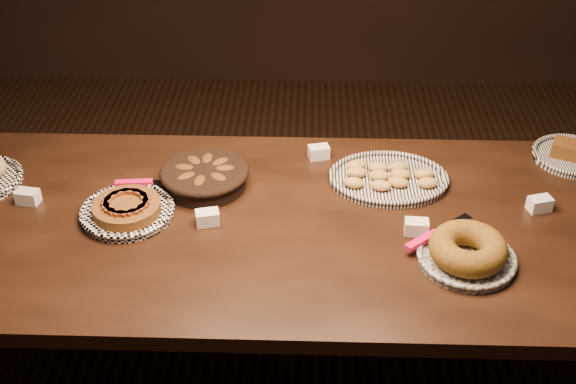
{
  "coord_description": "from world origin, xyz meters",
  "views": [
    {
      "loc": [
        0.06,
        -1.77,
        2.08
      ],
      "look_at": [
        0.0,
        0.05,
        0.82
      ],
      "focal_mm": 45.0,
      "sensor_mm": 36.0,
      "label": 1
    }
  ],
  "objects_px": {
    "apple_tart_plate": "(127,209)",
    "madeleine_platter": "(388,178)",
    "buffet_table": "(286,239)",
    "bundt_cake_plate": "(467,252)"
  },
  "relations": [
    {
      "from": "apple_tart_plate",
      "to": "madeleine_platter",
      "type": "height_order",
      "value": "apple_tart_plate"
    },
    {
      "from": "madeleine_platter",
      "to": "buffet_table",
      "type": "bearing_deg",
      "value": -168.29
    },
    {
      "from": "apple_tart_plate",
      "to": "madeleine_platter",
      "type": "bearing_deg",
      "value": 24.58
    },
    {
      "from": "madeleine_platter",
      "to": "apple_tart_plate",
      "type": "bearing_deg",
      "value": 172.23
    },
    {
      "from": "buffet_table",
      "to": "apple_tart_plate",
      "type": "distance_m",
      "value": 0.5
    },
    {
      "from": "bundt_cake_plate",
      "to": "apple_tart_plate",
      "type": "bearing_deg",
      "value": -177.71
    },
    {
      "from": "buffet_table",
      "to": "madeleine_platter",
      "type": "relative_size",
      "value": 6.18
    },
    {
      "from": "buffet_table",
      "to": "madeleine_platter",
      "type": "distance_m",
      "value": 0.41
    },
    {
      "from": "apple_tart_plate",
      "to": "madeleine_platter",
      "type": "relative_size",
      "value": 0.89
    },
    {
      "from": "buffet_table",
      "to": "apple_tart_plate",
      "type": "relative_size",
      "value": 6.95
    }
  ]
}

